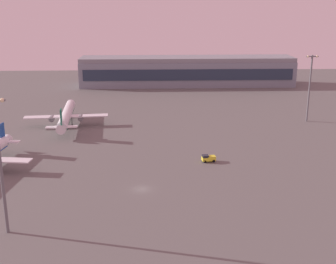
# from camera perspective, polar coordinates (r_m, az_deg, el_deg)

# --- Properties ---
(ground_plane) EXTENTS (416.00, 416.00, 0.00)m
(ground_plane) POSITION_cam_1_polar(r_m,az_deg,el_deg) (118.00, -3.43, -7.33)
(ground_plane) COLOR #605E5B
(terminal_building) EXTENTS (122.48, 22.40, 16.40)m
(terminal_building) POSITION_cam_1_polar(r_m,az_deg,el_deg) (260.85, 2.46, 7.81)
(terminal_building) COLOR gray
(terminal_building) RESTS_ON ground
(airplane_far_stand) EXTENTS (32.66, 41.91, 10.74)m
(airplane_far_stand) POSITION_cam_1_polar(r_m,az_deg,el_deg) (179.42, -12.92, 2.05)
(airplane_far_stand) COLOR white
(airplane_far_stand) RESTS_ON ground
(cargo_loader) EXTENTS (4.35, 2.48, 2.25)m
(cargo_loader) POSITION_cam_1_polar(r_m,az_deg,el_deg) (137.04, 5.20, -3.37)
(cargo_loader) COLOR yellow
(cargo_loader) RESTS_ON ground
(apron_light_east) EXTENTS (4.80, 0.90, 27.05)m
(apron_light_east) POSITION_cam_1_polar(r_m,az_deg,el_deg) (187.90, 17.74, 5.87)
(apron_light_east) COLOR slate
(apron_light_east) RESTS_ON ground
(apron_light_west) EXTENTS (4.80, 0.90, 29.53)m
(apron_light_west) POSITION_cam_1_polar(r_m,az_deg,el_deg) (96.82, -20.79, -3.29)
(apron_light_west) COLOR slate
(apron_light_west) RESTS_ON ground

